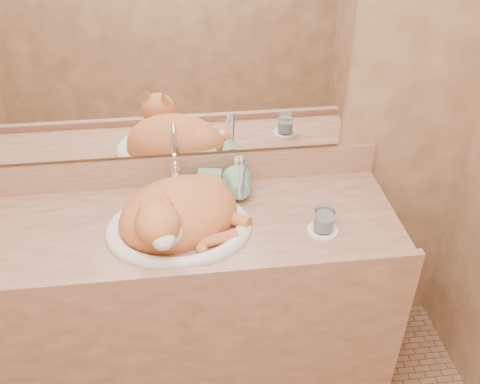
{
  "coord_description": "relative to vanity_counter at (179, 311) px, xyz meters",
  "views": [
    {
      "loc": [
        0.06,
        -0.73,
        2.02
      ],
      "look_at": [
        0.24,
        0.7,
        0.99
      ],
      "focal_mm": 40.0,
      "sensor_mm": 36.0,
      "label": 1
    }
  ],
  "objects": [
    {
      "name": "wall_back",
      "position": [
        0.0,
        0.28,
        0.82
      ],
      "size": [
        2.4,
        0.02,
        2.5
      ],
      "primitive_type": "cube",
      "color": "#885F3E",
      "rests_on": "ground"
    },
    {
      "name": "vanity_counter",
      "position": [
        0.0,
        0.0,
        0.0
      ],
      "size": [
        1.6,
        0.55,
        0.85
      ],
      "primitive_type": null,
      "color": "brown",
      "rests_on": "floor"
    },
    {
      "name": "mirror",
      "position": [
        0.0,
        0.26,
        0.97
      ],
      "size": [
        1.3,
        0.02,
        0.8
      ],
      "primitive_type": "cube",
      "color": "white",
      "rests_on": "wall_back"
    },
    {
      "name": "sink_basin",
      "position": [
        0.03,
        -0.02,
        0.5
      ],
      "size": [
        0.54,
        0.47,
        0.15
      ],
      "primitive_type": null,
      "rotation": [
        0.0,
        0.0,
        -0.13
      ],
      "color": "white",
      "rests_on": "vanity_counter"
    },
    {
      "name": "faucet",
      "position": [
        0.03,
        0.17,
        0.51
      ],
      "size": [
        0.07,
        0.13,
        0.17
      ],
      "primitive_type": null,
      "rotation": [
        0.0,
        0.0,
        0.19
      ],
      "color": "white",
      "rests_on": "vanity_counter"
    },
    {
      "name": "cat",
      "position": [
        0.03,
        -0.01,
        0.5
      ],
      "size": [
        0.53,
        0.49,
        0.23
      ],
      "primitive_type": null,
      "rotation": [
        0.0,
        0.0,
        0.41
      ],
      "color": "#BE5E2C",
      "rests_on": "sink_basin"
    },
    {
      "name": "soap_dispenser",
      "position": [
        0.13,
        0.09,
        0.52
      ],
      "size": [
        0.1,
        0.1,
        0.2
      ],
      "primitive_type": "imported",
      "rotation": [
        0.0,
        0.0,
        -0.18
      ],
      "color": "#6AAB86",
      "rests_on": "vanity_counter"
    },
    {
      "name": "toothbrush_cup",
      "position": [
        0.26,
        0.09,
        0.48
      ],
      "size": [
        0.12,
        0.12,
        0.1
      ],
      "primitive_type": "imported",
      "rotation": [
        0.0,
        0.0,
        0.05
      ],
      "color": "#6AAB86",
      "rests_on": "vanity_counter"
    },
    {
      "name": "toothbrushes",
      "position": [
        0.26,
        0.09,
        0.55
      ],
      "size": [
        0.03,
        0.03,
        0.21
      ],
      "primitive_type": null,
      "color": "white",
      "rests_on": "toothbrush_cup"
    },
    {
      "name": "saucer",
      "position": [
        0.52,
        -0.09,
        0.43
      ],
      "size": [
        0.11,
        0.11,
        0.01
      ],
      "primitive_type": "cylinder",
      "color": "white",
      "rests_on": "vanity_counter"
    },
    {
      "name": "water_glass",
      "position": [
        0.52,
        -0.09,
        0.48
      ],
      "size": [
        0.07,
        0.07,
        0.08
      ],
      "primitive_type": "cylinder",
      "color": "silver",
      "rests_on": "saucer"
    }
  ]
}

